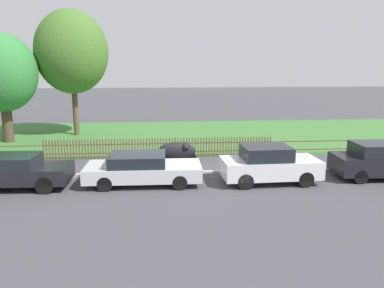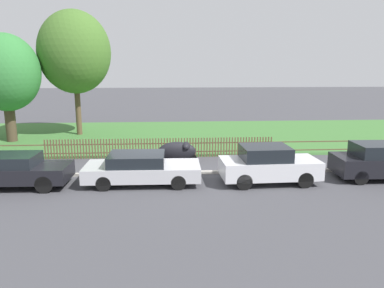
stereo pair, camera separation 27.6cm
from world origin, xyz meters
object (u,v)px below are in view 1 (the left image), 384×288
object	(u,v)px
parked_car_white_van	(379,161)
tree_behind_motorcycle	(2,73)
tree_mid_park	(72,52)
covered_motorcycle	(178,151)
parked_car_black_saloon	(17,171)
parked_car_red_compact	(269,164)
parked_car_navy_estate	(142,168)

from	to	relation	value
parked_car_white_van	tree_behind_motorcycle	size ratio (longest dim) A/B	0.59
tree_mid_park	covered_motorcycle	bearing A→B (deg)	-52.03
parked_car_black_saloon	covered_motorcycle	bearing A→B (deg)	25.69
parked_car_black_saloon	tree_mid_park	world-z (taller)	tree_mid_park
parked_car_white_van	tree_mid_park	bearing A→B (deg)	145.03
parked_car_red_compact	parked_car_white_van	bearing A→B (deg)	0.95
parked_car_black_saloon	parked_car_white_van	xyz separation A→B (m)	(14.30, 0.15, 0.06)
parked_car_red_compact	covered_motorcycle	distance (m)	4.51
parked_car_navy_estate	tree_behind_motorcycle	distance (m)	12.63
parked_car_navy_estate	tree_behind_motorcycle	bearing A→B (deg)	134.77
parked_car_black_saloon	parked_car_red_compact	size ratio (longest dim) A/B	1.00
parked_car_white_van	parked_car_black_saloon	bearing A→B (deg)	-177.71
parked_car_red_compact	covered_motorcycle	size ratio (longest dim) A/B	2.06
covered_motorcycle	tree_mid_park	world-z (taller)	tree_mid_park
parked_car_navy_estate	parked_car_white_van	world-z (taller)	parked_car_white_van
parked_car_black_saloon	tree_behind_motorcycle	bearing A→B (deg)	114.12
parked_car_navy_estate	covered_motorcycle	size ratio (longest dim) A/B	2.41
parked_car_navy_estate	parked_car_white_van	bearing A→B (deg)	1.13
parked_car_black_saloon	parked_car_navy_estate	distance (m)	4.66
parked_car_red_compact	parked_car_black_saloon	bearing A→B (deg)	177.62
parked_car_black_saloon	tree_behind_motorcycle	world-z (taller)	tree_behind_motorcycle
parked_car_navy_estate	parked_car_red_compact	xyz separation A→B (m)	(4.97, -0.21, 0.12)
tree_mid_park	parked_car_navy_estate	bearing A→B (deg)	-65.89
parked_car_navy_estate	parked_car_white_van	size ratio (longest dim) A/B	1.20
parked_car_navy_estate	tree_mid_park	xyz separation A→B (m)	(-4.83, 10.79, 4.71)
parked_car_black_saloon	parked_car_red_compact	world-z (taller)	parked_car_red_compact
covered_motorcycle	tree_behind_motorcycle	distance (m)	12.13
parked_car_navy_estate	parked_car_white_van	distance (m)	9.64
tree_behind_motorcycle	parked_car_black_saloon	bearing A→B (deg)	-67.17
parked_car_red_compact	parked_car_navy_estate	bearing A→B (deg)	175.70
covered_motorcycle	tree_behind_motorcycle	world-z (taller)	tree_behind_motorcycle
parked_car_navy_estate	parked_car_red_compact	bearing A→B (deg)	-1.41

